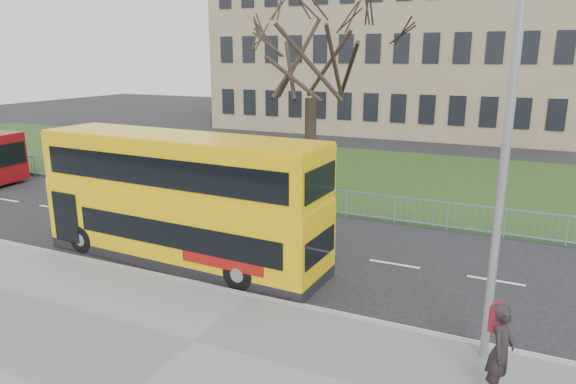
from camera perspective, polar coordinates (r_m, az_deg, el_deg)
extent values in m
plane|color=black|center=(15.48, -1.49, -9.44)|extent=(120.00, 120.00, 0.00)
cube|color=gray|center=(14.21, -4.31, -11.49)|extent=(80.00, 0.20, 0.14)
cube|color=#213C15|center=(28.38, 11.40, 1.62)|extent=(80.00, 15.40, 0.08)
cube|color=#816D52|center=(48.97, 11.91, 15.21)|extent=(30.00, 15.00, 14.00)
cube|color=#E3B409|center=(16.65, -11.66, -3.50)|extent=(9.64, 2.70, 1.77)
cube|color=#E3B409|center=(16.36, -11.85, -0.04)|extent=(9.64, 2.70, 0.31)
cube|color=#E3B409|center=(16.15, -12.02, 3.21)|extent=(9.59, 2.65, 1.59)
cube|color=black|center=(15.46, -12.75, -4.73)|extent=(7.36, 0.37, 0.77)
cube|color=black|center=(15.33, -14.66, 2.14)|extent=(8.77, 0.43, 0.86)
cylinder|color=black|center=(18.49, -21.85, -4.87)|extent=(0.96, 0.30, 0.95)
cylinder|color=black|center=(14.60, -5.45, -9.04)|extent=(0.96, 0.30, 0.95)
imported|color=black|center=(10.74, 22.56, -15.99)|extent=(0.59, 0.77, 1.87)
cylinder|color=gray|center=(10.79, 23.04, 4.45)|extent=(0.18, 0.18, 9.02)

